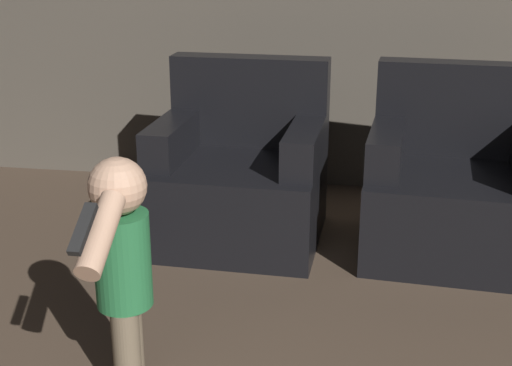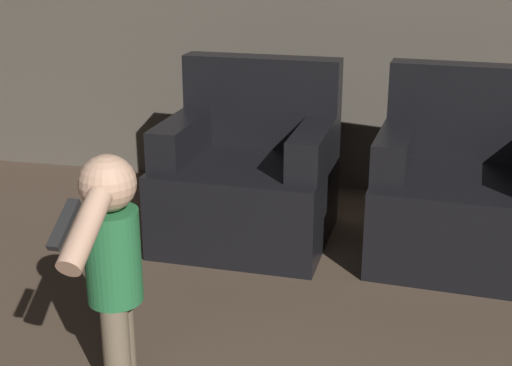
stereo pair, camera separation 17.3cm
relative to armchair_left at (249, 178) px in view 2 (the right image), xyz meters
name	(u,v)px [view 2 (the right image)]	position (x,y,z in m)	size (l,w,h in m)	color
armchair_left	(249,178)	(0.00, 0.00, 0.00)	(0.88, 0.82, 0.92)	black
armchair_right	(465,193)	(1.09, 0.00, 0.00)	(0.91, 0.85, 0.92)	black
person_toddler	(112,257)	(-0.14, -1.44, 0.19)	(0.19, 0.59, 0.87)	brown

